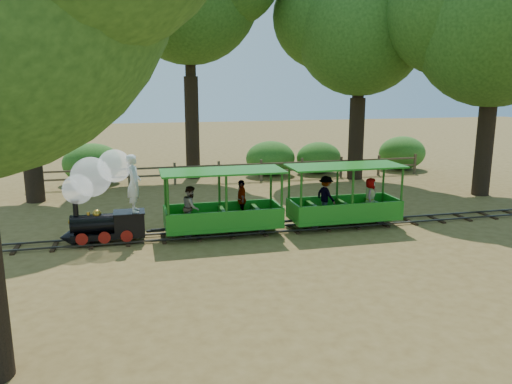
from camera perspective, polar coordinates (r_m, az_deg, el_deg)
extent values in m
plane|color=olive|center=(15.64, 4.30, -4.33)|extent=(90.00, 90.00, 0.00)
cube|color=#3F3D3A|center=(15.34, 4.65, -4.37)|extent=(22.00, 0.05, 0.05)
cube|color=#3F3D3A|center=(15.89, 3.97, -3.77)|extent=(22.00, 0.05, 0.05)
cube|color=#382314|center=(15.63, 4.30, -4.24)|extent=(0.12, 1.00, 0.05)
cube|color=#382314|center=(14.92, -14.38, -5.42)|extent=(0.12, 1.00, 0.05)
cube|color=#382314|center=(17.78, 19.84, -2.91)|extent=(0.12, 1.00, 0.05)
cube|color=black|center=(14.87, -16.51, -4.63)|extent=(2.04, 0.65, 0.17)
cylinder|color=black|center=(14.80, -17.84, -3.41)|extent=(1.30, 0.52, 0.52)
cylinder|color=black|center=(14.73, -19.93, -1.77)|extent=(0.15, 0.15, 0.41)
sphere|color=#AD8529|center=(14.72, -17.73, -2.36)|extent=(0.24, 0.24, 0.24)
cylinder|color=#AD8529|center=(14.74, -18.64, -2.34)|extent=(0.09, 0.09, 0.09)
cube|color=black|center=(14.75, -14.26, -3.26)|extent=(0.83, 0.65, 0.51)
cube|color=black|center=(14.68, -14.31, -2.23)|extent=(0.88, 0.70, 0.04)
cone|color=black|center=(14.98, -20.76, -4.88)|extent=(0.42, 0.59, 0.59)
cylinder|color=#AD8529|center=(14.84, -20.47, -3.18)|extent=(0.09, 0.13, 0.13)
cylinder|color=maroon|center=(14.61, -19.29, -5.12)|extent=(0.33, 0.06, 0.33)
cylinder|color=maroon|center=(15.24, -19.07, -4.38)|extent=(0.33, 0.06, 0.33)
cylinder|color=maroon|center=(14.56, -16.93, -5.02)|extent=(0.33, 0.06, 0.33)
cylinder|color=maroon|center=(15.19, -16.81, -4.28)|extent=(0.33, 0.06, 0.33)
cylinder|color=maroon|center=(14.53, -14.56, -4.91)|extent=(0.33, 0.06, 0.33)
cylinder|color=maroon|center=(15.17, -14.53, -4.18)|extent=(0.33, 0.06, 0.33)
sphere|color=white|center=(14.66, -19.70, 0.30)|extent=(0.83, 0.83, 0.83)
sphere|color=white|center=(14.61, -18.33, 1.65)|extent=(1.11, 1.11, 1.11)
sphere|color=white|center=(14.58, -15.86, 2.89)|extent=(0.93, 0.93, 0.93)
imported|color=silver|center=(14.44, -13.78, 0.97)|extent=(0.40, 0.60, 1.64)
cube|color=#1D7D1B|center=(15.03, -3.77, -3.72)|extent=(3.45, 1.32, 0.10)
cube|color=#1C5A14|center=(15.06, -3.76, -4.17)|extent=(3.11, 0.51, 0.14)
cube|color=#1D7D1B|center=(14.36, -3.36, -3.22)|extent=(3.45, 0.06, 0.51)
cube|color=#1D7D1B|center=(15.54, -4.18, -2.03)|extent=(3.45, 0.06, 0.51)
cube|color=#1D7D1B|center=(14.67, -3.86, 2.39)|extent=(3.61, 1.47, 0.05)
cylinder|color=#1C5A14|center=(14.06, -10.01, -1.59)|extent=(0.07, 0.07, 1.63)
cylinder|color=#1C5A14|center=(15.23, -10.32, -0.53)|extent=(0.07, 0.07, 1.63)
cylinder|color=#1C5A14|center=(14.63, 2.96, -0.87)|extent=(0.07, 0.07, 1.63)
cylinder|color=#1C5A14|center=(15.75, 1.71, 0.09)|extent=(0.07, 0.07, 1.63)
cube|color=#1C5A14|center=(14.83, -7.74, -3.01)|extent=(0.12, 1.12, 0.41)
cube|color=#1C5A14|center=(14.96, -3.78, -2.79)|extent=(0.12, 1.12, 0.41)
cube|color=#1C5A14|center=(15.17, 0.08, -2.55)|extent=(0.12, 1.12, 0.41)
cylinder|color=black|center=(14.58, -7.82, -4.65)|extent=(0.28, 0.06, 0.28)
cylinder|color=black|center=(15.24, -8.10, -3.91)|extent=(0.28, 0.06, 0.28)
cylinder|color=black|center=(14.95, 0.65, -4.11)|extent=(0.28, 0.06, 0.28)
cylinder|color=black|center=(15.59, 0.02, -3.41)|extent=(0.28, 0.06, 0.28)
imported|color=gray|center=(14.44, -7.44, -1.72)|extent=(0.58, 0.69, 1.24)
imported|color=gray|center=(15.31, -1.67, -0.84)|extent=(0.37, 0.74, 1.22)
cube|color=#1D7D1B|center=(16.13, 9.98, -2.77)|extent=(3.45, 1.32, 0.10)
cube|color=#1C5A14|center=(16.16, 9.97, -3.19)|extent=(3.11, 0.51, 0.14)
cube|color=#1D7D1B|center=(15.51, 10.93, -2.25)|extent=(3.45, 0.06, 0.51)
cube|color=#1D7D1B|center=(16.61, 9.17, -1.22)|extent=(3.45, 0.06, 0.51)
cube|color=#1D7D1B|center=(15.79, 10.20, 2.94)|extent=(3.61, 1.47, 0.05)
cylinder|color=#1C5A14|center=(14.80, 5.18, -0.74)|extent=(0.07, 0.07, 1.63)
cylinder|color=#1C5A14|center=(15.92, 3.79, 0.20)|extent=(0.07, 0.07, 1.63)
cylinder|color=#1C5A14|center=(16.15, 16.30, -0.09)|extent=(0.07, 0.07, 1.63)
cylinder|color=#1C5A14|center=(17.18, 14.32, 0.74)|extent=(0.07, 0.07, 1.63)
cube|color=#1C5A14|center=(15.69, 6.54, -2.13)|extent=(0.12, 1.12, 0.41)
cube|color=#1C5A14|center=(16.07, 10.01, -1.89)|extent=(0.12, 1.12, 0.41)
cube|color=#1C5A14|center=(16.50, 13.32, -1.66)|extent=(0.12, 1.12, 0.41)
cylinder|color=black|center=(15.44, 6.71, -3.66)|extent=(0.28, 0.06, 0.28)
cylinder|color=black|center=(16.06, 5.86, -3.01)|extent=(0.28, 0.06, 0.28)
cylinder|color=black|center=(16.32, 14.02, -3.07)|extent=(0.28, 0.06, 0.28)
cylinder|color=black|center=(16.91, 12.94, -2.48)|extent=(0.28, 0.06, 0.28)
imported|color=gray|center=(16.01, 7.98, -0.35)|extent=(0.70, 0.90, 1.23)
imported|color=gray|center=(16.19, 12.91, -0.49)|extent=(0.64, 0.69, 1.19)
cylinder|color=#2D2116|center=(20.75, -24.29, 4.22)|extent=(0.70, 0.70, 3.88)
cylinder|color=#2D2116|center=(20.60, -25.05, 12.63)|extent=(0.52, 0.53, 2.22)
sphere|color=#244816|center=(20.76, -25.59, 18.30)|extent=(6.34, 6.34, 6.34)
cylinder|color=#2D2116|center=(23.98, -7.31, 7.26)|extent=(0.66, 0.66, 4.79)
cylinder|color=#2D2116|center=(23.95, -7.56, 16.26)|extent=(0.50, 0.50, 2.74)
cylinder|color=#2D2116|center=(24.14, 11.37, 5.98)|extent=(0.72, 0.72, 3.81)
cylinder|color=#2D2116|center=(24.00, 11.68, 13.09)|extent=(0.54, 0.54, 2.18)
sphere|color=#244816|center=(24.12, 11.90, 17.81)|extent=(6.00, 6.00, 6.00)
sphere|color=#244816|center=(24.09, 16.37, 19.40)|extent=(4.50, 4.50, 4.50)
sphere|color=#244816|center=(24.62, 7.85, 19.24)|extent=(4.80, 4.80, 4.80)
cylinder|color=#2D2116|center=(22.16, 24.60, 4.32)|extent=(0.68, 0.68, 3.63)
cylinder|color=#2D2116|center=(22.00, 25.28, 11.68)|extent=(0.51, 0.51, 2.07)
sphere|color=#244816|center=(22.11, 25.76, 16.77)|extent=(6.20, 6.20, 6.20)
sphere|color=#244816|center=(22.23, 21.13, 18.73)|extent=(4.96, 4.96, 4.96)
cube|color=brown|center=(23.00, -24.33, 1.27)|extent=(0.10, 0.10, 1.00)
cube|color=brown|center=(22.71, -19.37, 1.55)|extent=(0.10, 0.10, 1.00)
cube|color=brown|center=(22.59, -14.32, 1.81)|extent=(0.10, 0.10, 1.00)
cube|color=brown|center=(22.65, -9.26, 2.06)|extent=(0.10, 0.10, 1.00)
cube|color=brown|center=(22.89, -4.26, 2.29)|extent=(0.10, 0.10, 1.00)
cube|color=brown|center=(23.29, 0.60, 2.50)|extent=(0.10, 0.10, 1.00)
cube|color=brown|center=(23.86, 5.27, 2.69)|extent=(0.10, 0.10, 1.00)
cube|color=brown|center=(24.57, 9.69, 2.84)|extent=(0.10, 0.10, 1.00)
cube|color=brown|center=(25.43, 13.84, 2.98)|extent=(0.10, 0.10, 1.00)
cube|color=brown|center=(26.41, 17.70, 3.09)|extent=(0.10, 0.10, 1.00)
cube|color=brown|center=(23.02, -1.81, 3.14)|extent=(18.00, 0.06, 0.08)
cube|color=brown|center=(23.08, -1.81, 2.28)|extent=(18.00, 0.06, 0.08)
ellipsoid|color=#2D6B1E|center=(23.88, -18.22, 3.13)|extent=(2.63, 2.02, 1.82)
ellipsoid|color=#2D6B1E|center=(24.68, 1.66, 3.87)|extent=(2.45, 1.89, 1.70)
ellipsoid|color=#2D6B1E|center=(25.47, 7.18, 3.92)|extent=(2.28, 1.76, 1.58)
ellipsoid|color=#2D6B1E|center=(27.46, 16.35, 4.30)|extent=(2.54, 1.95, 1.76)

